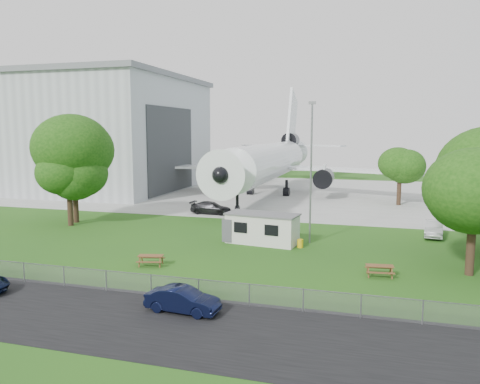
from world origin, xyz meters
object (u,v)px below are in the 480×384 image
(site_cabin, at_px, (262,228))
(picnic_west, at_px, (151,265))
(picnic_east, at_px, (379,276))
(car_centre_sedan, at_px, (183,300))
(hangar, at_px, (66,132))
(airliner, at_px, (270,160))

(site_cabin, height_order, picnic_west, site_cabin)
(picnic_west, relative_size, picnic_east, 1.00)
(car_centre_sedan, bearing_deg, site_cabin, 2.62)
(hangar, xyz_separation_m, site_cabin, (42.24, -30.98, -8.09))
(hangar, distance_m, car_centre_sedan, 63.70)
(airliner, height_order, picnic_east, airliner)
(site_cabin, xyz_separation_m, picnic_east, (9.70, -6.87, -1.31))
(site_cabin, bearing_deg, picnic_east, -35.29)
(airliner, xyz_separation_m, site_cabin, (6.27, -30.84, -3.96))
(picnic_west, bearing_deg, airliner, 76.98)
(picnic_east, bearing_deg, picnic_west, -179.62)
(hangar, distance_m, picnic_east, 64.96)
(site_cabin, bearing_deg, hangar, 143.74)
(picnic_west, bearing_deg, hangar, 119.02)
(site_cabin, xyz_separation_m, car_centre_sedan, (-0.48, -16.32, -0.64))
(picnic_west, xyz_separation_m, picnic_east, (15.88, 1.96, 0.00))
(airliner, relative_size, picnic_east, 26.52)
(hangar, bearing_deg, airliner, -0.22)
(picnic_west, bearing_deg, car_centre_sedan, -65.92)
(hangar, bearing_deg, picnic_west, -47.83)
(hangar, relative_size, car_centre_sedan, 10.60)
(airliner, xyz_separation_m, car_centre_sedan, (5.79, -47.16, -4.60))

